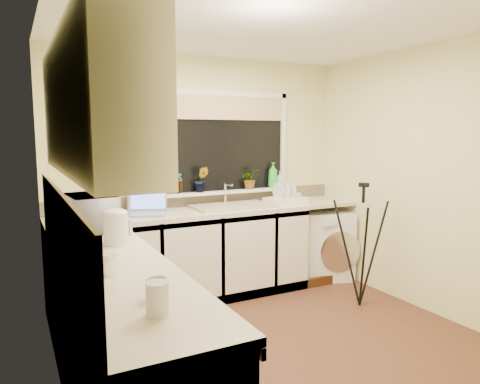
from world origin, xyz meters
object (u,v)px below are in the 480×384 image
plant_d (250,179)px  dish_rack (286,200)px  steel_jar (108,265)px  cup_left (157,288)px  plant_a (177,182)px  microwave (92,212)px  soap_bottle_green (273,175)px  soap_bottle_clear (280,179)px  glass_jug (157,299)px  washing_machine (324,244)px  cup_back (295,197)px  laptop (146,206)px  kettle (116,229)px  plant_b (201,180)px  tripod (362,245)px

plant_d → dish_rack: bearing=-34.7°
steel_jar → cup_left: size_ratio=1.14×
steel_jar → plant_a: size_ratio=0.49×
microwave → soap_bottle_green: soap_bottle_green is taller
soap_bottle_clear → glass_jug: bearing=-131.1°
plant_a → soap_bottle_green: size_ratio=0.82×
washing_machine → dish_rack: 0.75m
steel_jar → cup_back: bearing=35.6°
microwave → plant_a: plant_a is taller
steel_jar → laptop: bearing=68.2°
kettle → glass_jug: 1.30m
laptop → soap_bottle_clear: 1.61m
plant_b → plant_a: bearing=173.3°
glass_jug → plant_b: bearing=63.8°
plant_a → soap_bottle_green: bearing=-0.3°
washing_machine → plant_b: 1.64m
plant_a → plant_d: plant_a is taller
tripod → plant_a: size_ratio=5.17×
kettle → plant_d: size_ratio=0.98×
kettle → microwave: size_ratio=0.43×
tripod → soap_bottle_green: 1.31m
washing_machine → steel_jar: size_ratio=6.84×
cup_left → tripod: bearing=27.2°
cup_back → dish_rack: bearing=-168.6°
plant_d → cup_left: plant_d is taller
microwave → cup_back: (2.25, 0.47, -0.09)m
kettle → plant_a: size_ratio=0.94×
plant_a → plant_b: bearing=-6.7°
cup_back → washing_machine: bearing=-9.1°
dish_rack → plant_b: (-0.91, 0.21, 0.25)m
plant_d → laptop: bearing=-171.8°
kettle → microwave: 0.57m
laptop → glass_jug: 2.43m
steel_jar → tripod: bearing=17.2°
steel_jar → washing_machine: bearing=30.9°
steel_jar → cup_left: bearing=-73.6°
kettle → microwave: microwave is taller
cup_left → washing_machine: bearing=38.7°
glass_jug → kettle: bearing=85.3°
washing_machine → steel_jar: (-2.73, -1.64, 0.57)m
dish_rack → plant_a: bearing=157.0°
washing_machine → cup_back: cup_back is taller
plant_d → cup_back: plant_d is taller
tripod → microwave: tripod is taller
tripod → plant_b: size_ratio=4.52×
plant_a → plant_d: (0.83, -0.02, -0.00)m
dish_rack → soap_bottle_clear: soap_bottle_clear is taller
tripod → plant_b: (-1.19, 1.11, 0.58)m
washing_machine → plant_d: (-0.84, 0.25, 0.77)m
soap_bottle_clear → plant_b: bearing=-179.4°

